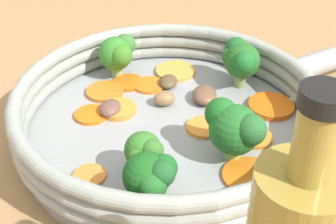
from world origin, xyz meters
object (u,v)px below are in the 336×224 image
(skillet, at_px, (168,132))
(carrot_slice_1, at_px, (271,106))
(carrot_slice_8, at_px, (175,71))
(broccoli_floret_3, at_px, (144,152))
(broccoli_floret_4, at_px, (236,128))
(broccoli_floret_1, at_px, (240,59))
(carrot_slice_10, at_px, (105,92))
(mushroom_piece_2, at_px, (110,108))
(carrot_slice_3, at_px, (149,85))
(broccoli_floret_2, at_px, (151,177))
(carrot_slice_5, at_px, (250,176))
(carrot_slice_9, at_px, (89,176))
(carrot_slice_2, at_px, (128,83))
(broccoli_floret_0, at_px, (118,53))
(carrot_slice_0, at_px, (204,127))
(mushroom_piece_1, at_px, (168,81))
(carrot_slice_4, at_px, (255,137))
(mushroom_piece_0, at_px, (164,99))
(carrot_slice_7, at_px, (91,115))
(carrot_slice_6, at_px, (119,109))
(mushroom_piece_3, at_px, (205,95))

(skillet, bearing_deg, carrot_slice_1, 68.36)
(carrot_slice_8, relative_size, broccoli_floret_3, 1.06)
(carrot_slice_8, distance_m, broccoli_floret_4, 0.16)
(broccoli_floret_1, bearing_deg, carrot_slice_8, -148.68)
(carrot_slice_10, relative_size, broccoli_floret_1, 0.77)
(mushroom_piece_2, bearing_deg, carrot_slice_3, 108.29)
(broccoli_floret_1, distance_m, broccoli_floret_4, 0.12)
(carrot_slice_8, distance_m, broccoli_floret_2, 0.21)
(carrot_slice_5, xyz_separation_m, carrot_slice_9, (-0.08, -0.11, -0.00))
(carrot_slice_10, relative_size, broccoli_floret_4, 0.68)
(skillet, height_order, carrot_slice_2, carrot_slice_2)
(skillet, height_order, broccoli_floret_0, broccoli_floret_0)
(carrot_slice_0, height_order, broccoli_floret_4, broccoli_floret_4)
(broccoli_floret_4, bearing_deg, carrot_slice_9, -114.80)
(carrot_slice_9, relative_size, broccoli_floret_4, 0.48)
(carrot_slice_5, height_order, carrot_slice_9, same)
(carrot_slice_8, distance_m, broccoli_floret_1, 0.08)
(broccoli_floret_2, distance_m, mushroom_piece_1, 0.18)
(carrot_slice_4, distance_m, broccoli_floret_0, 0.18)
(carrot_slice_10, distance_m, mushroom_piece_0, 0.07)
(skillet, distance_m, broccoli_floret_2, 0.12)
(carrot_slice_7, distance_m, broccoli_floret_0, 0.09)
(carrot_slice_10, height_order, broccoli_floret_4, broccoli_floret_4)
(carrot_slice_10, relative_size, broccoli_floret_2, 0.80)
(broccoli_floret_3, bearing_deg, mushroom_piece_1, 135.94)
(carrot_slice_1, bearing_deg, broccoli_floret_2, -77.16)
(carrot_slice_1, height_order, carrot_slice_3, carrot_slice_1)
(broccoli_floret_1, xyz_separation_m, broccoli_floret_4, (0.09, -0.09, 0.00))
(carrot_slice_8, bearing_deg, broccoli_floret_3, -45.41)
(broccoli_floret_3, bearing_deg, carrot_slice_1, 92.50)
(carrot_slice_1, distance_m, carrot_slice_8, 0.12)
(carrot_slice_3, distance_m, mushroom_piece_1, 0.02)
(carrot_slice_4, bearing_deg, carrot_slice_1, 118.06)
(skillet, xyz_separation_m, broccoli_floret_2, (0.08, -0.07, 0.04))
(skillet, relative_size, carrot_slice_6, 7.78)
(skillet, xyz_separation_m, mushroom_piece_3, (-0.01, 0.06, 0.02))
(carrot_slice_9, xyz_separation_m, mushroom_piece_3, (-0.03, 0.15, 0.01))
(carrot_slice_1, xyz_separation_m, carrot_slice_5, (0.06, -0.09, -0.00))
(carrot_slice_6, distance_m, mushroom_piece_3, 0.09)
(carrot_slice_5, height_order, mushroom_piece_3, mushroom_piece_3)
(carrot_slice_1, relative_size, mushroom_piece_0, 2.06)
(carrot_slice_4, relative_size, carrot_slice_5, 0.69)
(carrot_slice_0, height_order, carrot_slice_7, same)
(carrot_slice_7, height_order, broccoli_floret_1, broccoli_floret_1)
(carrot_slice_1, distance_m, carrot_slice_9, 0.20)
(broccoli_floret_2, relative_size, mushroom_piece_2, 1.79)
(skillet, relative_size, mushroom_piece_1, 10.69)
(carrot_slice_7, bearing_deg, broccoli_floret_3, -2.95)
(broccoli_floret_2, bearing_deg, mushroom_piece_3, 125.19)
(broccoli_floret_2, xyz_separation_m, broccoli_floret_3, (-0.03, 0.02, -0.01))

